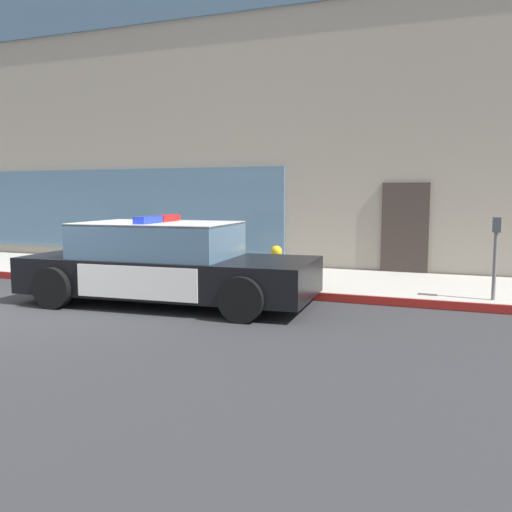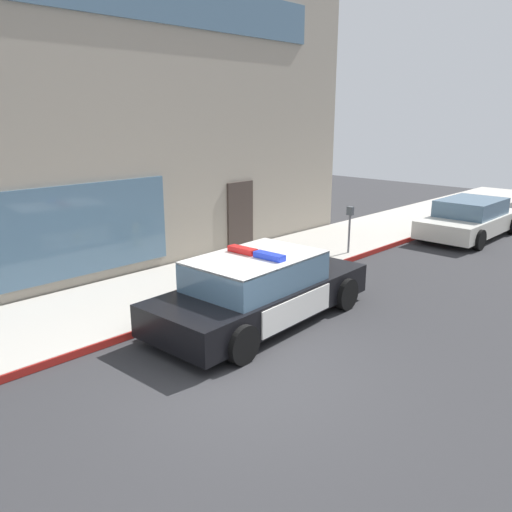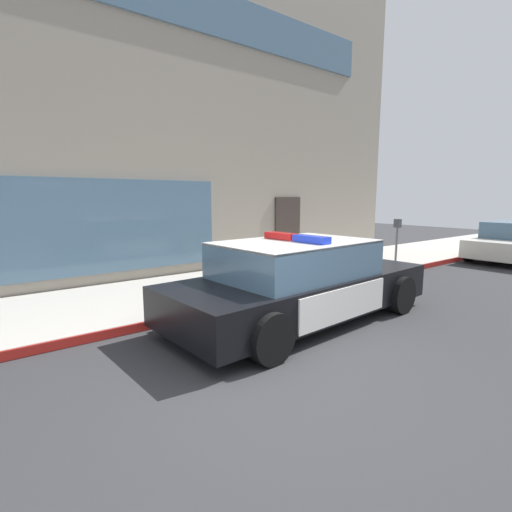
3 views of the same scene
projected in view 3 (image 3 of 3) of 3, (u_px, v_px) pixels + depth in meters
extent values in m
plane|color=#303033|center=(269.00, 387.00, 4.18)|extent=(48.00, 48.00, 0.00)
cube|color=#B2ADA3|center=(136.00, 301.00, 7.39)|extent=(48.00, 3.05, 0.15)
cube|color=maroon|center=(169.00, 321.00, 6.19)|extent=(28.80, 0.04, 0.14)
cube|color=gray|center=(0.00, 105.00, 10.30)|extent=(22.98, 8.35, 9.21)
cube|color=#382D28|center=(287.00, 231.00, 11.71)|extent=(1.00, 0.08, 2.10)
cube|color=black|center=(303.00, 291.00, 6.43)|extent=(5.01, 2.16, 0.60)
cube|color=silver|center=(356.00, 270.00, 7.42)|extent=(1.77, 1.93, 0.05)
cube|color=silver|center=(221.00, 299.00, 5.30)|extent=(1.48, 1.92, 0.05)
cube|color=silver|center=(261.00, 283.00, 7.08)|extent=(2.06, 0.15, 0.51)
cube|color=silver|center=(345.00, 304.00, 5.66)|extent=(2.06, 0.15, 0.51)
cube|color=yellow|center=(261.00, 282.00, 7.09)|extent=(0.22, 0.02, 0.26)
cube|color=slate|center=(295.00, 260.00, 6.22)|extent=(2.64, 1.83, 0.60)
cube|color=silver|center=(296.00, 242.00, 6.17)|extent=(2.64, 1.83, 0.04)
cube|color=red|center=(281.00, 236.00, 6.41)|extent=(0.24, 0.65, 0.11)
cube|color=blue|center=(311.00, 239.00, 5.91)|extent=(0.24, 0.65, 0.11)
cylinder|color=black|center=(320.00, 278.00, 8.21)|extent=(0.69, 0.26, 0.68)
cylinder|color=black|center=(401.00, 295.00, 6.80)|extent=(0.69, 0.26, 0.68)
cylinder|color=black|center=(192.00, 306.00, 6.11)|extent=(0.69, 0.26, 0.68)
cylinder|color=black|center=(271.00, 338.00, 4.71)|extent=(0.69, 0.26, 0.68)
cylinder|color=gold|center=(289.00, 280.00, 8.66)|extent=(0.28, 0.28, 0.10)
cylinder|color=gold|center=(289.00, 268.00, 8.62)|extent=(0.19, 0.19, 0.45)
sphere|color=gold|center=(289.00, 256.00, 8.58)|extent=(0.22, 0.22, 0.22)
cylinder|color=#333338|center=(289.00, 253.00, 8.56)|extent=(0.06, 0.06, 0.05)
cylinder|color=#333338|center=(293.00, 268.00, 8.50)|extent=(0.09, 0.10, 0.09)
cylinder|color=#333338|center=(285.00, 266.00, 8.73)|extent=(0.09, 0.10, 0.09)
cylinder|color=#333338|center=(294.00, 268.00, 8.71)|extent=(0.10, 0.12, 0.12)
cylinder|color=black|center=(504.00, 244.00, 14.21)|extent=(0.64, 0.21, 0.64)
cylinder|color=black|center=(469.00, 252.00, 12.36)|extent=(0.64, 0.21, 0.64)
cylinder|color=slate|center=(396.00, 247.00, 10.62)|extent=(0.06, 0.06, 1.10)
cube|color=#474C51|center=(398.00, 223.00, 10.52)|extent=(0.12, 0.18, 0.24)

